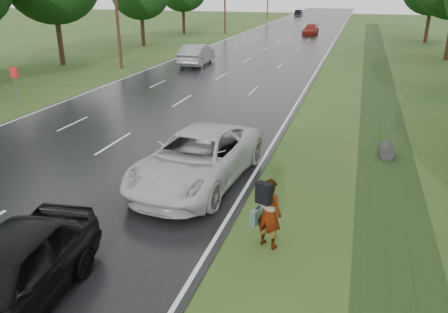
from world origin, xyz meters
name	(u,v)px	position (x,y,z in m)	size (l,w,h in m)	color
road	(274,44)	(0.00, 45.00, 0.02)	(14.00, 180.00, 0.04)	black
edge_stripe_east	(331,46)	(6.75, 45.00, 0.04)	(0.12, 180.00, 0.01)	silver
edge_stripe_west	(220,42)	(-6.75, 45.00, 0.04)	(0.12, 180.00, 0.01)	silver
center_line	(274,44)	(0.00, 45.00, 0.04)	(0.12, 180.00, 0.01)	silver
drainage_ditch	(380,104)	(11.50, 18.71, 0.04)	(2.20, 120.00, 0.56)	#1B3113
road_sign	(15,79)	(-8.50, 12.00, 1.64)	(0.50, 0.06, 2.30)	slate
utility_pole_mid	(116,4)	(-9.20, 25.00, 5.20)	(1.60, 0.26, 10.00)	#382116
pedestrian	(268,212)	(8.17, 2.05, 1.02)	(0.96, 0.99, 1.98)	#A5998C
white_pickup	(197,158)	(4.99, 5.29, 0.95)	(3.02, 6.56, 1.82)	#B8B8B8
dark_sedan	(6,277)	(3.50, -2.14, 0.93)	(2.11, 5.25, 1.79)	black
silver_sedan	(197,54)	(-3.63, 28.37, 0.94)	(1.90, 5.44, 1.79)	gray
far_car_red	(311,30)	(2.98, 56.61, 0.72)	(1.90, 4.68, 1.36)	maroon
far_car_dark	(299,13)	(-4.46, 97.51, 0.71)	(1.42, 4.08, 1.34)	black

